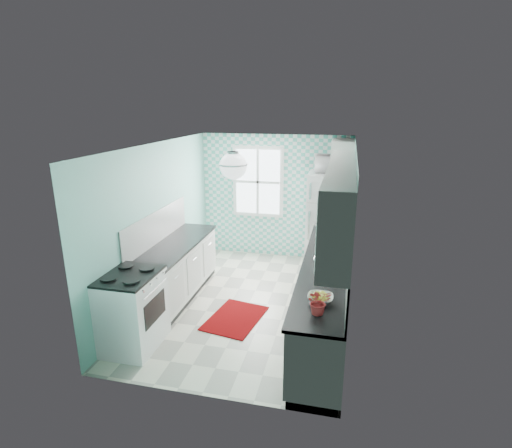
% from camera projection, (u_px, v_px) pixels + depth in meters
% --- Properties ---
extents(floor, '(3.00, 4.40, 0.02)m').
position_uv_depth(floor, '(250.00, 303.00, 6.43)').
color(floor, '#EDE5CC').
rests_on(floor, ground).
extents(ceiling, '(3.00, 4.40, 0.02)m').
position_uv_depth(ceiling, '(249.00, 145.00, 5.70)').
color(ceiling, white).
rests_on(ceiling, wall_back).
extents(wall_back, '(3.00, 0.02, 2.50)m').
position_uv_depth(wall_back, '(275.00, 197.00, 8.13)').
color(wall_back, '#75BFB1').
rests_on(wall_back, floor).
extents(wall_front, '(3.00, 0.02, 2.50)m').
position_uv_depth(wall_front, '(196.00, 293.00, 4.01)').
color(wall_front, '#75BFB1').
rests_on(wall_front, floor).
extents(wall_left, '(0.02, 4.40, 2.50)m').
position_uv_depth(wall_left, '(158.00, 222.00, 6.39)').
color(wall_left, '#75BFB1').
rests_on(wall_left, floor).
extents(wall_right, '(0.02, 4.40, 2.50)m').
position_uv_depth(wall_right, '(351.00, 236.00, 5.74)').
color(wall_right, '#75BFB1').
rests_on(wall_right, floor).
extents(accent_wall, '(3.00, 0.01, 2.50)m').
position_uv_depth(accent_wall, '(275.00, 197.00, 8.11)').
color(accent_wall, '#4FBEAA').
rests_on(accent_wall, wall_back).
extents(window, '(1.04, 0.05, 1.44)m').
position_uv_depth(window, '(258.00, 182.00, 8.07)').
color(window, white).
rests_on(window, wall_back).
extents(backsplash_right, '(0.02, 3.60, 0.51)m').
position_uv_depth(backsplash_right, '(349.00, 248.00, 5.39)').
color(backsplash_right, white).
rests_on(backsplash_right, wall_right).
extents(backsplash_left, '(0.02, 2.15, 0.51)m').
position_uv_depth(backsplash_left, '(157.00, 227.00, 6.33)').
color(backsplash_left, white).
rests_on(backsplash_left, wall_left).
extents(upper_cabinets_right, '(0.33, 3.20, 0.90)m').
position_uv_depth(upper_cabinets_right, '(340.00, 200.00, 5.03)').
color(upper_cabinets_right, silver).
rests_on(upper_cabinets_right, wall_right).
extents(upper_cabinet_fridge, '(0.40, 0.74, 0.40)m').
position_uv_depth(upper_cabinet_fridge, '(343.00, 151.00, 7.20)').
color(upper_cabinet_fridge, silver).
rests_on(upper_cabinet_fridge, wall_right).
extents(ceiling_light, '(0.34, 0.34, 0.35)m').
position_uv_depth(ceiling_light, '(233.00, 166.00, 5.01)').
color(ceiling_light, silver).
rests_on(ceiling_light, ceiling).
extents(base_cabinets_right, '(0.60, 3.60, 0.90)m').
position_uv_depth(base_cabinets_right, '(324.00, 296.00, 5.67)').
color(base_cabinets_right, white).
rests_on(base_cabinets_right, floor).
extents(countertop_right, '(0.63, 3.60, 0.04)m').
position_uv_depth(countertop_right, '(325.00, 265.00, 5.54)').
color(countertop_right, black).
rests_on(countertop_right, base_cabinets_right).
extents(base_cabinets_left, '(0.60, 2.15, 0.90)m').
position_uv_depth(base_cabinets_left, '(177.00, 272.00, 6.49)').
color(base_cabinets_left, white).
rests_on(base_cabinets_left, floor).
extents(countertop_left, '(0.63, 2.15, 0.04)m').
position_uv_depth(countertop_left, '(176.00, 245.00, 6.35)').
color(countertop_left, black).
rests_on(countertop_left, base_cabinets_left).
extents(fridge, '(0.81, 0.80, 1.85)m').
position_uv_depth(fridge, '(328.00, 221.00, 7.62)').
color(fridge, white).
rests_on(fridge, floor).
extents(stove, '(0.66, 0.83, 1.00)m').
position_uv_depth(stove, '(132.00, 309.00, 5.16)').
color(stove, white).
rests_on(stove, floor).
extents(sink, '(0.51, 0.43, 0.53)m').
position_uv_depth(sink, '(329.00, 246.00, 6.24)').
color(sink, silver).
rests_on(sink, countertop_right).
extents(rug, '(0.86, 1.11, 0.02)m').
position_uv_depth(rug, '(235.00, 318.00, 5.94)').
color(rug, maroon).
rests_on(rug, floor).
extents(dish_towel, '(0.02, 0.26, 0.39)m').
position_uv_depth(dish_towel, '(307.00, 274.00, 6.33)').
color(dish_towel, '#50C0B6').
rests_on(dish_towel, base_cabinets_right).
extents(fruit_bowl, '(0.29, 0.29, 0.07)m').
position_uv_depth(fruit_bowl, '(320.00, 298.00, 4.48)').
color(fruit_bowl, silver).
rests_on(fruit_bowl, countertop_right).
extents(potted_plant, '(0.32, 0.31, 0.28)m').
position_uv_depth(potted_plant, '(319.00, 302.00, 4.18)').
color(potted_plant, red).
rests_on(potted_plant, countertop_right).
extents(soap_bottle, '(0.13, 0.13, 0.22)m').
position_uv_depth(soap_bottle, '(334.00, 230.00, 6.67)').
color(soap_bottle, '#AAC0D1').
rests_on(soap_bottle, countertop_right).
extents(microwave, '(0.59, 0.42, 0.31)m').
position_uv_depth(microwave, '(332.00, 164.00, 7.30)').
color(microwave, white).
rests_on(microwave, fridge).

